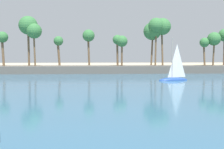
{
  "coord_description": "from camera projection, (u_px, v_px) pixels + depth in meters",
  "views": [
    {
      "loc": [
        -0.36,
        -3.37,
        4.93
      ],
      "look_at": [
        0.44,
        12.78,
        3.66
      ],
      "focal_mm": 45.38,
      "sensor_mm": 36.0,
      "label": 1
    }
  ],
  "objects": [
    {
      "name": "sea",
      "position": [
        100.0,
        76.0,
        59.7
      ],
      "size": [
        220.0,
        93.67,
        0.06
      ],
      "primitive_type": "cube",
      "color": "#33607F",
      "rests_on": "ground"
    },
    {
      "name": "sailboat_near_shore",
      "position": [
        174.0,
        76.0,
        49.06
      ],
      "size": [
        5.67,
        2.84,
        7.88
      ],
      "color": "#234793",
      "rests_on": "sea"
    },
    {
      "name": "palm_headland",
      "position": [
        100.0,
        56.0,
        66.25
      ],
      "size": [
        85.78,
        6.14,
        13.27
      ],
      "color": "#605B54",
      "rests_on": "ground"
    }
  ]
}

